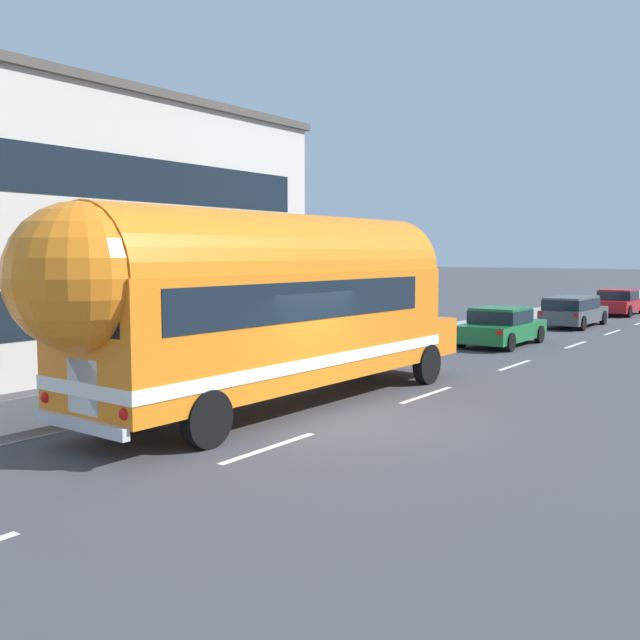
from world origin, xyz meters
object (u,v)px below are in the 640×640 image
Objects in this scene: painted_bus at (266,301)px; car_third at (618,301)px; car_lead at (501,325)px; car_second at (573,309)px.

painted_bus is 2.82× the size of car_third.
car_lead and car_second have the same top height.
car_lead is at bearing 90.73° from painted_bus.
car_second and car_third have the same top height.
car_third is (0.02, 7.86, -0.06)m from car_second.
car_third is (0.09, 16.03, -0.00)m from car_lead.
car_third is at bearing 89.69° from car_lead.
car_third is (-0.08, 29.15, -1.57)m from painted_bus.
car_lead and car_third have the same top height.
car_lead is 16.03m from car_third.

